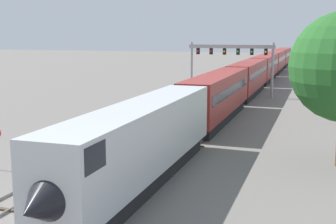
# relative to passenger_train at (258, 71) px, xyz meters

# --- Properties ---
(ground_plane) EXTENTS (400.00, 400.00, 0.00)m
(ground_plane) POSITION_rel_passenger_train_xyz_m (-2.00, -57.20, -2.61)
(ground_plane) COLOR slate
(track_main) EXTENTS (2.60, 200.00, 0.16)m
(track_main) POSITION_rel_passenger_train_xyz_m (0.00, 2.80, -2.54)
(track_main) COLOR slate
(track_main) RESTS_ON ground
(track_near) EXTENTS (2.60, 160.00, 0.16)m
(track_near) POSITION_rel_passenger_train_xyz_m (-5.50, -17.20, -2.54)
(track_near) COLOR slate
(track_near) RESTS_ON ground
(passenger_train) EXTENTS (3.04, 126.92, 4.80)m
(passenger_train) POSITION_rel_passenger_train_xyz_m (0.00, 0.00, 0.00)
(passenger_train) COLOR silver
(passenger_train) RESTS_ON ground
(signal_gantry) EXTENTS (12.10, 0.49, 7.62)m
(signal_gantry) POSITION_rel_passenger_train_xyz_m (-2.25, -12.80, 3.03)
(signal_gantry) COLOR #999BA0
(signal_gantry) RESTS_ON ground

